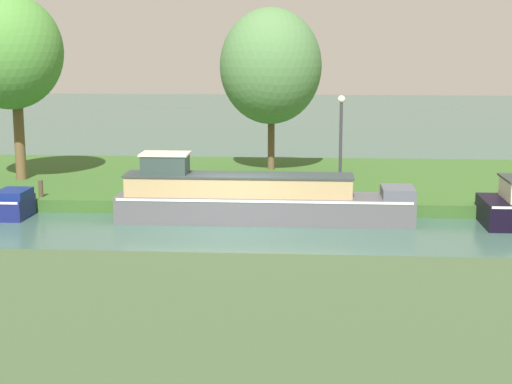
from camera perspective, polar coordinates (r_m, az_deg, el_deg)
The scene contains 9 objects.
ground_plane at distance 23.05m, azimuth -1.59°, elevation -2.73°, with size 120.00×120.00×0.00m, color #37584D.
riverbank_far at distance 29.84m, azimuth -0.28°, elevation 0.75°, with size 72.00×10.00×0.40m, color #345B24.
riverbank_near at distance 14.44m, azimuth -5.15°, elevation -10.22°, with size 72.00×10.00×0.40m, color #3C5131.
slate_barge at distance 24.02m, azimuth -0.06°, elevation -0.48°, with size 8.86×1.55×2.06m.
willow_tree_left at distance 29.51m, azimuth -17.16°, elevation 9.48°, with size 3.75×3.61×6.60m.
willow_tree_centre at distance 30.61m, azimuth 1.05°, elevation 8.93°, with size 3.85×3.97×6.21m.
lamp_post at distance 26.08m, azimuth 6.05°, elevation 4.16°, with size 0.24×0.24×3.24m.
mooring_post_near at distance 25.83m, azimuth -8.36°, elevation 0.42°, with size 0.12×0.12×0.79m, color #4D4020.
mooring_post_far at distance 26.72m, azimuth -15.06°, elevation 0.24°, with size 0.15×0.15×0.54m, color #493A2A.
Camera 1 is at (2.22, -22.31, 5.33)m, focal length 56.23 mm.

